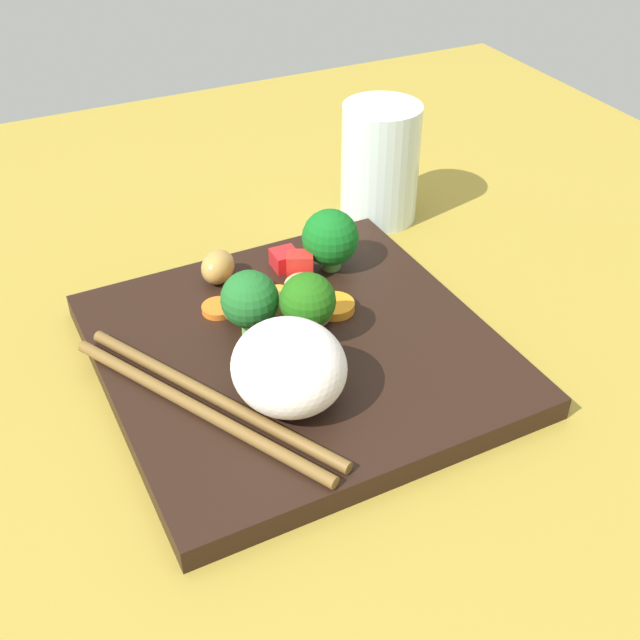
% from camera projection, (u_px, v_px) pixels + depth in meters
% --- Properties ---
extents(ground_plane, '(1.10, 1.10, 0.02)m').
position_uv_depth(ground_plane, '(299.00, 373.00, 0.59)').
color(ground_plane, olive).
extents(square_plate, '(0.28, 0.28, 0.02)m').
position_uv_depth(square_plate, '(298.00, 353.00, 0.58)').
color(square_plate, black).
rests_on(square_plate, ground_plane).
extents(rice_mound, '(0.09, 0.08, 0.06)m').
position_uv_depth(rice_mound, '(289.00, 367.00, 0.51)').
color(rice_mound, white).
rests_on(rice_mound, square_plate).
extents(broccoli_floret_0, '(0.05, 0.05, 0.05)m').
position_uv_depth(broccoli_floret_0, '(330.00, 238.00, 0.64)').
color(broccoli_floret_0, '#53953D').
rests_on(broccoli_floret_0, square_plate).
extents(broccoli_floret_1, '(0.04, 0.04, 0.06)m').
position_uv_depth(broccoli_floret_1, '(310.00, 304.00, 0.55)').
color(broccoli_floret_1, '#619D4B').
rests_on(broccoli_floret_1, square_plate).
extents(broccoli_floret_2, '(0.04, 0.04, 0.05)m').
position_uv_depth(broccoli_floret_2, '(250.00, 300.00, 0.56)').
color(broccoli_floret_2, '#78BB54').
rests_on(broccoli_floret_2, square_plate).
extents(carrot_slice_0, '(0.03, 0.03, 0.01)m').
position_uv_depth(carrot_slice_0, '(278.00, 296.00, 0.61)').
color(carrot_slice_0, orange).
rests_on(carrot_slice_0, square_plate).
extents(carrot_slice_1, '(0.04, 0.04, 0.01)m').
position_uv_depth(carrot_slice_1, '(334.00, 306.00, 0.60)').
color(carrot_slice_1, orange).
rests_on(carrot_slice_1, square_plate).
extents(carrot_slice_2, '(0.02, 0.02, 0.01)m').
position_uv_depth(carrot_slice_2, '(260.00, 286.00, 0.63)').
color(carrot_slice_2, orange).
rests_on(carrot_slice_2, square_plate).
extents(carrot_slice_3, '(0.03, 0.03, 0.01)m').
position_uv_depth(carrot_slice_3, '(218.00, 308.00, 0.60)').
color(carrot_slice_3, orange).
rests_on(carrot_slice_3, square_plate).
extents(pepper_chunk_0, '(0.02, 0.02, 0.01)m').
position_uv_depth(pepper_chunk_0, '(285.00, 260.00, 0.65)').
color(pepper_chunk_0, red).
rests_on(pepper_chunk_0, square_plate).
extents(pepper_chunk_1, '(0.02, 0.03, 0.02)m').
position_uv_depth(pepper_chunk_1, '(300.00, 266.00, 0.63)').
color(pepper_chunk_1, red).
rests_on(pepper_chunk_1, square_plate).
extents(chicken_piece_0, '(0.03, 0.04, 0.02)m').
position_uv_depth(chicken_piece_0, '(283.00, 304.00, 0.59)').
color(chicken_piece_0, tan).
rests_on(chicken_piece_0, square_plate).
extents(chicken_piece_1, '(0.04, 0.04, 0.02)m').
position_uv_depth(chicken_piece_1, '(245.00, 306.00, 0.59)').
color(chicken_piece_1, tan).
rests_on(chicken_piece_1, square_plate).
extents(chicken_piece_2, '(0.04, 0.04, 0.03)m').
position_uv_depth(chicken_piece_2, '(218.00, 267.00, 0.63)').
color(chicken_piece_2, '#B98943').
rests_on(chicken_piece_2, square_plate).
extents(chicken_piece_3, '(0.04, 0.04, 0.02)m').
position_uv_depth(chicken_piece_3, '(316.00, 315.00, 0.59)').
color(chicken_piece_3, '#B2804E').
rests_on(chicken_piece_3, square_plate).
extents(chicken_piece_4, '(0.04, 0.04, 0.02)m').
position_uv_depth(chicken_piece_4, '(303.00, 286.00, 0.62)').
color(chicken_piece_4, tan).
rests_on(chicken_piece_4, square_plate).
extents(chopstick_pair, '(0.20, 0.12, 0.01)m').
position_uv_depth(chopstick_pair, '(204.00, 402.00, 0.52)').
color(chopstick_pair, brown).
rests_on(chopstick_pair, square_plate).
extents(drinking_glass, '(0.07, 0.07, 0.11)m').
position_uv_depth(drinking_glass, '(380.00, 163.00, 0.73)').
color(drinking_glass, silver).
rests_on(drinking_glass, ground_plane).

